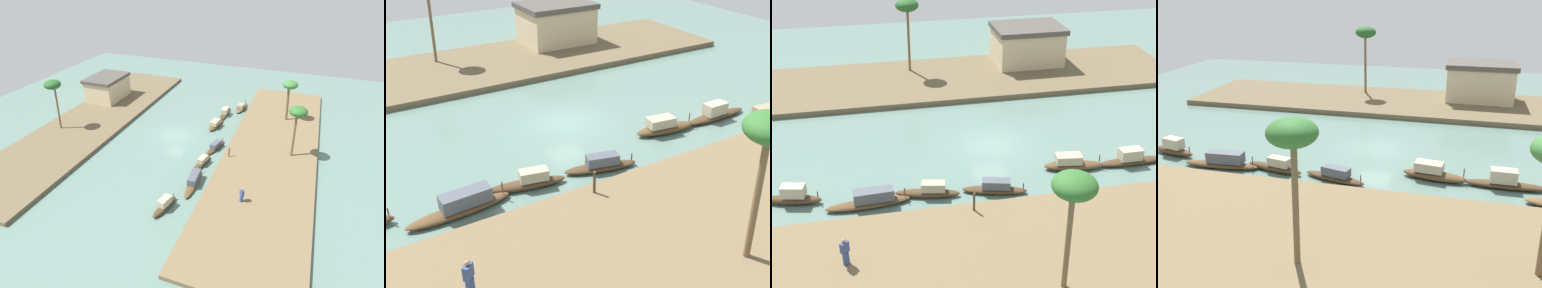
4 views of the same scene
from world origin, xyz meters
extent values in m
plane|color=slate|center=(0.00, 0.00, 0.00)|extent=(69.17, 69.17, 0.00)
cube|color=brown|center=(0.00, -13.20, 0.24)|extent=(42.76, 10.87, 0.47)
cube|color=brown|center=(0.00, 13.20, 0.24)|extent=(42.76, 10.87, 0.47)
cylinder|color=#47331E|center=(-12.46, -5.21, 0.68)|extent=(0.07, 0.07, 0.38)
ellipsoid|color=brown|center=(4.74, -4.51, 0.27)|extent=(4.22, 1.69, 0.54)
cube|color=tan|center=(4.36, -4.46, 0.83)|extent=(1.88, 1.21, 0.59)
cylinder|color=brown|center=(6.53, -4.76, 0.76)|extent=(0.07, 0.07, 0.56)
ellipsoid|color=brown|center=(12.10, -6.67, 0.22)|extent=(4.43, 1.61, 0.43)
cube|color=gray|center=(11.61, -6.62, 0.73)|extent=(1.62, 1.11, 0.59)
ellipsoid|color=#47331E|center=(-1.36, -6.27, 0.19)|extent=(4.29, 1.92, 0.38)
cube|color=#4C515B|center=(-1.28, -6.29, 0.66)|extent=(1.93, 1.16, 0.56)
cylinder|color=#47331E|center=(0.42, -6.72, 0.56)|extent=(0.07, 0.07, 0.42)
ellipsoid|color=brown|center=(-9.43, -6.19, 0.22)|extent=(5.29, 1.31, 0.43)
cube|color=#4C515B|center=(-9.05, -6.17, 0.79)|extent=(2.52, 1.02, 0.72)
cylinder|color=brown|center=(-7.13, -6.06, 0.69)|extent=(0.07, 0.07, 0.60)
ellipsoid|color=#47331E|center=(9.02, -4.72, 0.21)|extent=(5.06, 0.96, 0.42)
cube|color=tan|center=(8.85, -4.72, 0.81)|extent=(1.58, 0.86, 0.80)
ellipsoid|color=#47331E|center=(-5.67, -5.80, 0.23)|extent=(4.26, 1.70, 0.45)
cube|color=tan|center=(-5.29, -5.88, 0.74)|extent=(1.61, 1.01, 0.57)
cylinder|color=#33477A|center=(-10.78, -11.78, 0.86)|extent=(0.50, 0.50, 0.78)
cube|color=#33477A|center=(-10.78, -11.78, 1.56)|extent=(0.50, 0.51, 0.62)
sphere|color=#9E7556|center=(-10.78, -11.78, 1.97)|extent=(0.21, 0.21, 0.21)
cylinder|color=#4C3823|center=(-3.24, -8.53, 1.08)|extent=(0.14, 0.14, 1.21)
cylinder|color=brown|center=(-0.29, -15.53, 3.19)|extent=(0.27, 0.46, 5.44)
cylinder|color=brown|center=(-4.30, 15.50, 3.49)|extent=(0.25, 0.73, 6.04)
cube|color=beige|center=(7.69, 15.63, 2.14)|extent=(6.52, 4.92, 3.33)
cube|color=#4C4742|center=(7.69, 15.63, 4.05)|extent=(6.91, 5.22, 0.49)
camera|label=1|loc=(-35.20, -15.68, 21.43)|focal=29.66mm
camera|label=2|loc=(-13.85, -24.78, 13.78)|focal=43.79mm
camera|label=3|loc=(-9.07, -33.67, 19.14)|focal=49.31mm
camera|label=4|loc=(5.94, -30.61, 11.78)|focal=41.16mm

